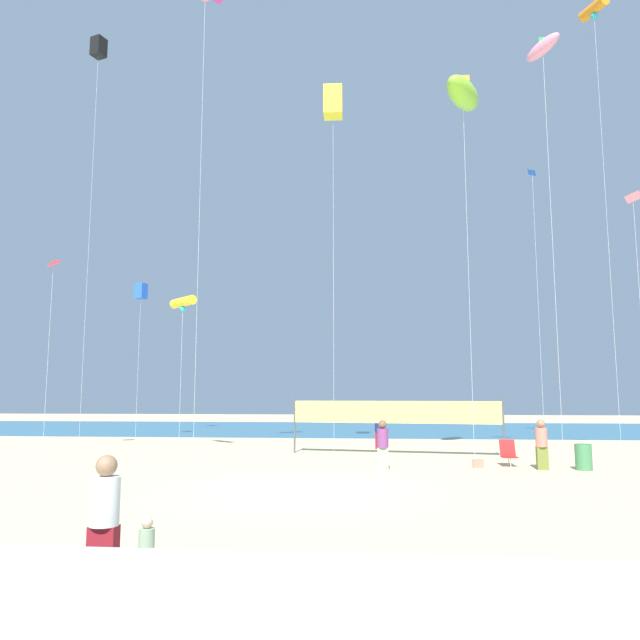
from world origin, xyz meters
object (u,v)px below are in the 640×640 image
Objects in this scene: beachgoer_plum_shirt at (383,443)px; kite_blue_box at (141,292)px; toddler_figure at (146,550)px; kite_pink_inflatable at (543,48)px; beachgoer_coral_shirt at (542,443)px; beach_handbag at (478,464)px; volleyball_net at (394,414)px; kite_black_box at (99,49)px; kite_red_diamond at (53,264)px; folding_beach_chair at (508,452)px; kite_blue_diamond at (533,185)px; mother_figure at (104,515)px; kite_yellow_tube at (183,303)px; kite_lime_inflatable at (463,94)px; kite_orange_tube at (594,11)px; trash_barrel at (583,457)px; kite_pink_diamond at (633,200)px; beachgoer_navy_shirt at (379,429)px; kite_yellow_box at (333,103)px.

kite_blue_box is at bearing -93.91° from beachgoer_plum_shirt.
toddler_figure is 0.06× the size of kite_pink_inflatable.
beachgoer_coral_shirt is 2.16m from beach_handbag.
volleyball_net is 0.40× the size of kite_black_box.
toddler_figure is 0.11× the size of kite_red_diamond.
folding_beach_chair is 0.10× the size of kite_blue_box.
mother_figure is at bearing -117.32° from kite_blue_diamond.
kite_black_box is (-19.65, 7.53, 19.58)m from beachgoer_coral_shirt.
kite_lime_inflatable is at bearing -16.62° from kite_yellow_tube.
mother_figure is 26.99m from kite_blue_box.
folding_beach_chair is at bearing -16.66° from kite_yellow_tube.
kite_blue_box is (-23.40, 5.05, -12.02)m from kite_orange_tube.
beachgoer_coral_shirt is 20.95m from kite_orange_tube.
trash_barrel is at bearing -120.00° from kite_orange_tube.
beach_handbag is (-3.31, 0.35, -0.28)m from trash_barrel.
kite_blue_diamond is 6.57m from kite_pink_diamond.
kite_pink_inflatable is (-4.19, -3.08, 5.00)m from kite_pink_diamond.
kite_black_box reaches higher than kite_blue_diamond.
kite_red_diamond is at bearing -96.88° from kite_blue_box.
kite_red_diamond is (-14.19, 4.48, 7.22)m from beachgoer_plum_shirt.
beachgoer_plum_shirt is 0.19× the size of kite_red_diamond.
kite_orange_tube is at bearing 4.68° from kite_yellow_tube.
kite_lime_inflatable is (6.32, 14.06, 13.28)m from toddler_figure.
kite_pink_diamond is at bearing 1.16° from kite_red_diamond.
volleyball_net is 12.78m from kite_lime_inflatable.
kite_blue_diamond is at bearing 16.66° from kite_yellow_tube.
beachgoer_plum_shirt is 0.15× the size of kite_pink_diamond.
kite_blue_diamond is (2.76, 9.78, 12.23)m from beachgoer_coral_shirt.
kite_pink_diamond reaches higher than beachgoer_navy_shirt.
toddler_figure is 0.06× the size of kite_lime_inflatable.
kite_red_diamond reaches higher than trash_barrel.
kite_orange_tube is 13.13m from kite_yellow_box.
kite_blue_diamond is at bearing 132.65° from beachgoer_coral_shirt.
kite_orange_tube is at bearing 110.49° from beachgoer_coral_shirt.
beachgoer_navy_shirt is at bearing 132.87° from trash_barrel.
kite_black_box is at bearing -107.22° from kite_blue_box.
volleyball_net reaches higher than mother_figure.
volleyball_net reaches higher than toddler_figure.
kite_yellow_tube is (-9.17, 0.44, 4.83)m from volleyball_net.
kite_black_box is 2.43× the size of kite_blue_box.
kite_pink_inflatable is (3.00, -0.04, 1.63)m from kite_lime_inflatable.
kite_pink_diamond is (5.23, 4.33, 9.51)m from beachgoer_coral_shirt.
kite_orange_tube reaches higher than beach_handbag.
kite_yellow_tube is (-8.62, 5.48, 5.61)m from beachgoer_plum_shirt.
mother_figure is 0.10× the size of kite_pink_inflatable.
folding_beach_chair is 0.08× the size of kite_pink_diamond.
kite_blue_box is at bearing 149.06° from kite_yellow_box.
beachgoer_plum_shirt is 0.19× the size of kite_blue_box.
mother_figure is at bearing -116.22° from kite_lime_inflatable.
kite_pink_diamond is at bearing -1.41° from kite_yellow_box.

